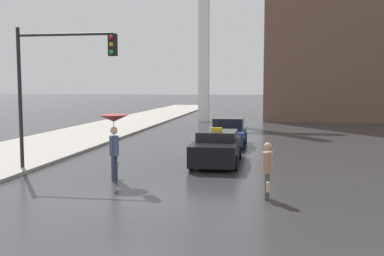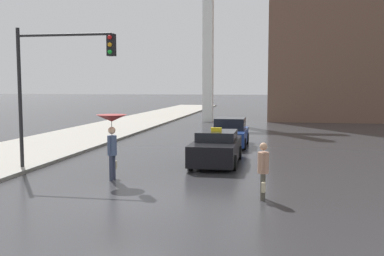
{
  "view_description": "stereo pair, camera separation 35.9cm",
  "coord_description": "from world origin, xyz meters",
  "px_view_note": "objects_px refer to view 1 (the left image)",
  "views": [
    {
      "loc": [
        3.7,
        -12.09,
        3.28
      ],
      "look_at": [
        0.52,
        7.46,
        1.4
      ],
      "focal_mm": 42.0,
      "sensor_mm": 36.0,
      "label": 1
    },
    {
      "loc": [
        4.06,
        -12.03,
        3.28
      ],
      "look_at": [
        0.52,
        7.46,
        1.4
      ],
      "focal_mm": 42.0,
      "sensor_mm": 36.0,
      "label": 2
    }
  ],
  "objects_px": {
    "pedestrian_man": "(267,167)",
    "monument_cross": "(204,3)",
    "pedestrian_with_umbrella": "(114,128)",
    "traffic_light": "(58,71)",
    "taxi": "(217,148)",
    "sedan_red": "(228,133)"
  },
  "relations": [
    {
      "from": "pedestrian_man",
      "to": "monument_cross",
      "type": "relative_size",
      "value": 0.09
    },
    {
      "from": "sedan_red",
      "to": "monument_cross",
      "type": "distance_m",
      "value": 19.53
    },
    {
      "from": "taxi",
      "to": "pedestrian_man",
      "type": "relative_size",
      "value": 2.63
    },
    {
      "from": "pedestrian_with_umbrella",
      "to": "monument_cross",
      "type": "xyz_separation_m",
      "value": [
        -0.42,
        25.95,
        8.85
      ]
    },
    {
      "from": "pedestrian_man",
      "to": "traffic_light",
      "type": "xyz_separation_m",
      "value": [
        -7.72,
        2.89,
        2.87
      ]
    },
    {
      "from": "traffic_light",
      "to": "monument_cross",
      "type": "distance_m",
      "value": 25.87
    },
    {
      "from": "sedan_red",
      "to": "monument_cross",
      "type": "relative_size",
      "value": 0.22
    },
    {
      "from": "taxi",
      "to": "traffic_light",
      "type": "relative_size",
      "value": 0.8
    },
    {
      "from": "pedestrian_with_umbrella",
      "to": "pedestrian_man",
      "type": "bearing_deg",
      "value": -102.64
    },
    {
      "from": "sedan_red",
      "to": "traffic_light",
      "type": "height_order",
      "value": "traffic_light"
    },
    {
      "from": "taxi",
      "to": "monument_cross",
      "type": "height_order",
      "value": "monument_cross"
    },
    {
      "from": "pedestrian_with_umbrella",
      "to": "monument_cross",
      "type": "bearing_deg",
      "value": 7.38
    },
    {
      "from": "sedan_red",
      "to": "pedestrian_man",
      "type": "height_order",
      "value": "pedestrian_man"
    },
    {
      "from": "sedan_red",
      "to": "pedestrian_man",
      "type": "xyz_separation_m",
      "value": [
        2.05,
        -11.35,
        0.26
      ]
    },
    {
      "from": "taxi",
      "to": "monument_cross",
      "type": "distance_m",
      "value": 24.51
    },
    {
      "from": "pedestrian_with_umbrella",
      "to": "traffic_light",
      "type": "distance_m",
      "value": 3.38
    },
    {
      "from": "traffic_light",
      "to": "pedestrian_with_umbrella",
      "type": "bearing_deg",
      "value": -23.47
    },
    {
      "from": "taxi",
      "to": "pedestrian_man",
      "type": "height_order",
      "value": "pedestrian_man"
    },
    {
      "from": "sedan_red",
      "to": "monument_cross",
      "type": "xyz_separation_m",
      "value": [
        -3.59,
        16.4,
        9.98
      ]
    },
    {
      "from": "traffic_light",
      "to": "taxi",
      "type": "bearing_deg",
      "value": 26.22
    },
    {
      "from": "traffic_light",
      "to": "monument_cross",
      "type": "relative_size",
      "value": 0.29
    },
    {
      "from": "pedestrian_man",
      "to": "monument_cross",
      "type": "distance_m",
      "value": 29.94
    }
  ]
}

